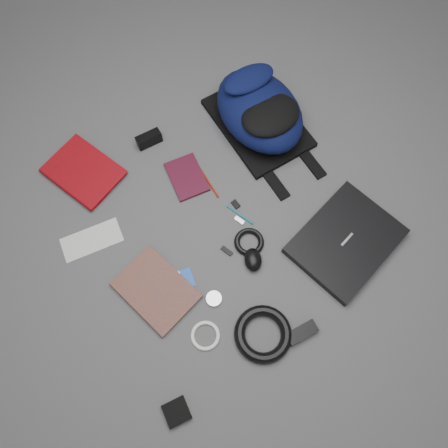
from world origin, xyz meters
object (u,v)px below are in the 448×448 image
textbook_red (65,191)px  mouse (253,260)px  laptop (346,241)px  power_brick (302,333)px  comic_book (135,311)px  compact_camera (149,139)px  pouch (177,412)px  dvd_case (187,177)px  backpack (259,110)px

textbook_red → mouse: bearing=-73.5°
laptop → power_brick: size_ratio=3.46×
mouse → textbook_red: bearing=153.3°
laptop → comic_book: 0.82m
compact_camera → power_brick: (0.11, -0.97, -0.02)m
laptop → textbook_red: bearing=122.8°
comic_book → pouch: size_ratio=3.56×
laptop → compact_camera: compact_camera is taller
laptop → pouch: bearing=177.6°
comic_book → dvd_case: (0.42, 0.38, -0.00)m
compact_camera → mouse: (0.10, -0.66, -0.01)m
dvd_case → mouse: mouse is taller
backpack → dvd_case: backpack is taller
backpack → mouse: bearing=-125.0°
mouse → pouch: size_ratio=1.14×
compact_camera → pouch: (-0.39, -0.98, -0.02)m
laptop → power_brick: 0.39m
compact_camera → laptop: bearing=-58.8°
power_brick → pouch: bearing=-177.3°
backpack → pouch: size_ratio=6.04×
pouch → power_brick: bearing=0.5°
laptop → dvd_case: (-0.39, 0.55, -0.01)m
dvd_case → compact_camera: compact_camera is taller
backpack → textbook_red: size_ratio=1.64×
laptop → comic_book: bearing=152.2°
dvd_case → power_brick: size_ratio=1.63×
dvd_case → laptop: bearing=-48.5°
laptop → pouch: size_ratio=4.92×
textbook_red → comic_book: textbook_red is taller
textbook_red → compact_camera: size_ratio=2.78×
dvd_case → power_brick: power_brick is taller
comic_book → power_brick: power_brick is taller
backpack → comic_book: size_ratio=1.70×
backpack → power_brick: (-0.33, -0.82, -0.09)m
mouse → dvd_case: bearing=120.6°
backpack → power_brick: bearing=-113.1°
comic_book → mouse: mouse is taller
compact_camera → pouch: size_ratio=1.32×
backpack → textbook_red: (-0.84, 0.12, -0.08)m
textbook_red → power_brick: bearing=-83.7°
backpack → mouse: (-0.34, -0.51, -0.08)m
comic_book → mouse: bearing=-23.4°
backpack → compact_camera: backpack is taller
textbook_red → compact_camera: compact_camera is taller
textbook_red → comic_book: 0.57m
compact_camera → pouch: 1.05m
dvd_case → power_brick: (0.05, -0.75, 0.01)m
backpack → laptop: (0.00, -0.62, -0.08)m
backpack → compact_camera: (-0.44, 0.15, -0.07)m
laptop → textbook_red: (-0.84, 0.74, -0.00)m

